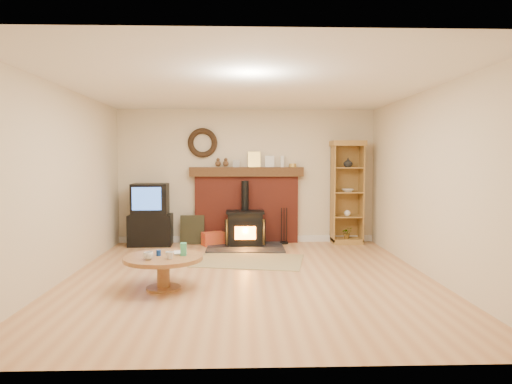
{
  "coord_description": "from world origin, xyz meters",
  "views": [
    {
      "loc": [
        -0.1,
        -6.19,
        1.62
      ],
      "look_at": [
        0.13,
        1.0,
        1.11
      ],
      "focal_mm": 32.0,
      "sensor_mm": 36.0,
      "label": 1
    }
  ],
  "objects_px": {
    "coffee_table": "(163,262)",
    "wood_stove": "(245,230)",
    "curio_cabinet": "(347,192)",
    "tv_unit": "(151,216)"
  },
  "relations": [
    {
      "from": "wood_stove",
      "to": "curio_cabinet",
      "type": "xyz_separation_m",
      "value": [
        1.97,
        0.29,
        0.68
      ]
    },
    {
      "from": "coffee_table",
      "to": "tv_unit",
      "type": "bearing_deg",
      "value": 103.96
    },
    {
      "from": "wood_stove",
      "to": "tv_unit",
      "type": "distance_m",
      "value": 1.82
    },
    {
      "from": "curio_cabinet",
      "to": "coffee_table",
      "type": "xyz_separation_m",
      "value": [
        -3.02,
        -3.1,
        -0.65
      ]
    },
    {
      "from": "wood_stove",
      "to": "coffee_table",
      "type": "bearing_deg",
      "value": -110.41
    },
    {
      "from": "coffee_table",
      "to": "wood_stove",
      "type": "bearing_deg",
      "value": 69.59
    },
    {
      "from": "wood_stove",
      "to": "tv_unit",
      "type": "height_order",
      "value": "wood_stove"
    },
    {
      "from": "curio_cabinet",
      "to": "wood_stove",
      "type": "bearing_deg",
      "value": -171.72
    },
    {
      "from": "tv_unit",
      "to": "curio_cabinet",
      "type": "distance_m",
      "value": 3.8
    },
    {
      "from": "tv_unit",
      "to": "wood_stove",
      "type": "bearing_deg",
      "value": -6.36
    }
  ]
}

